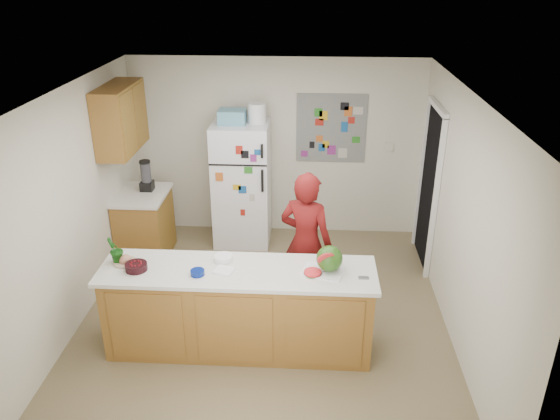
# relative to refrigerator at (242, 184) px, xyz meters

# --- Properties ---
(floor) EXTENTS (4.00, 4.50, 0.02)m
(floor) POSITION_rel_refrigerator_xyz_m (0.45, -1.88, -0.86)
(floor) COLOR brown
(floor) RESTS_ON ground
(wall_back) EXTENTS (4.00, 0.02, 2.50)m
(wall_back) POSITION_rel_refrigerator_xyz_m (0.45, 0.38, 0.40)
(wall_back) COLOR beige
(wall_back) RESTS_ON ground
(wall_left) EXTENTS (0.02, 4.50, 2.50)m
(wall_left) POSITION_rel_refrigerator_xyz_m (-1.56, -1.88, 0.40)
(wall_left) COLOR beige
(wall_left) RESTS_ON ground
(wall_right) EXTENTS (0.02, 4.50, 2.50)m
(wall_right) POSITION_rel_refrigerator_xyz_m (2.46, -1.88, 0.40)
(wall_right) COLOR beige
(wall_right) RESTS_ON ground
(ceiling) EXTENTS (4.00, 4.50, 0.02)m
(ceiling) POSITION_rel_refrigerator_xyz_m (0.45, -1.88, 1.66)
(ceiling) COLOR white
(ceiling) RESTS_ON wall_back
(doorway) EXTENTS (0.03, 0.85, 2.04)m
(doorway) POSITION_rel_refrigerator_xyz_m (2.44, -0.43, 0.17)
(doorway) COLOR black
(doorway) RESTS_ON ground
(peninsula_base) EXTENTS (2.60, 0.62, 0.88)m
(peninsula_base) POSITION_rel_refrigerator_xyz_m (0.25, -2.38, -0.41)
(peninsula_base) COLOR brown
(peninsula_base) RESTS_ON floor
(peninsula_top) EXTENTS (2.68, 0.70, 0.04)m
(peninsula_top) POSITION_rel_refrigerator_xyz_m (0.25, -2.38, 0.05)
(peninsula_top) COLOR silver
(peninsula_top) RESTS_ON peninsula_base
(side_counter_base) EXTENTS (0.60, 0.80, 0.86)m
(side_counter_base) POSITION_rel_refrigerator_xyz_m (-1.24, -0.53, -0.42)
(side_counter_base) COLOR brown
(side_counter_base) RESTS_ON floor
(side_counter_top) EXTENTS (0.64, 0.84, 0.04)m
(side_counter_top) POSITION_rel_refrigerator_xyz_m (-1.24, -0.53, 0.03)
(side_counter_top) COLOR silver
(side_counter_top) RESTS_ON side_counter_base
(upper_cabinets) EXTENTS (0.35, 1.00, 0.80)m
(upper_cabinets) POSITION_rel_refrigerator_xyz_m (-1.37, -0.58, 1.05)
(upper_cabinets) COLOR brown
(upper_cabinets) RESTS_ON wall_left
(refrigerator) EXTENTS (0.75, 0.70, 1.70)m
(refrigerator) POSITION_rel_refrigerator_xyz_m (0.00, 0.00, 0.00)
(refrigerator) COLOR silver
(refrigerator) RESTS_ON floor
(fridge_top_bin) EXTENTS (0.35, 0.28, 0.18)m
(fridge_top_bin) POSITION_rel_refrigerator_xyz_m (-0.10, 0.00, 0.94)
(fridge_top_bin) COLOR #5999B2
(fridge_top_bin) RESTS_ON refrigerator
(photo_collage) EXTENTS (0.95, 0.01, 0.95)m
(photo_collage) POSITION_rel_refrigerator_xyz_m (1.20, 0.36, 0.70)
(photo_collage) COLOR slate
(photo_collage) RESTS_ON wall_back
(person) EXTENTS (0.70, 0.58, 1.65)m
(person) POSITION_rel_refrigerator_xyz_m (0.90, -1.62, -0.03)
(person) COLOR #600F0F
(person) RESTS_ON floor
(blender_appliance) EXTENTS (0.13, 0.13, 0.38)m
(blender_appliance) POSITION_rel_refrigerator_xyz_m (-1.19, -0.41, 0.24)
(blender_appliance) COLOR black
(blender_appliance) RESTS_ON side_counter_top
(cutting_board) EXTENTS (0.45, 0.38, 0.01)m
(cutting_board) POSITION_rel_refrigerator_xyz_m (1.07, -2.38, 0.08)
(cutting_board) COLOR white
(cutting_board) RESTS_ON peninsula_top
(watermelon) EXTENTS (0.25, 0.25, 0.25)m
(watermelon) POSITION_rel_refrigerator_xyz_m (1.13, -2.36, 0.21)
(watermelon) COLOR #1C540F
(watermelon) RESTS_ON cutting_board
(watermelon_slice) EXTENTS (0.16, 0.16, 0.02)m
(watermelon_slice) POSITION_rel_refrigerator_xyz_m (0.97, -2.43, 0.09)
(watermelon_slice) COLOR #CF323C
(watermelon_slice) RESTS_ON cutting_board
(cherry_bowl) EXTENTS (0.27, 0.27, 0.07)m
(cherry_bowl) POSITION_rel_refrigerator_xyz_m (-0.72, -2.44, 0.11)
(cherry_bowl) COLOR black
(cherry_bowl) RESTS_ON peninsula_top
(white_bowl) EXTENTS (0.20, 0.20, 0.06)m
(white_bowl) POSITION_rel_refrigerator_xyz_m (0.09, -2.22, 0.10)
(white_bowl) COLOR white
(white_bowl) RESTS_ON peninsula_top
(cobalt_bowl) EXTENTS (0.15, 0.15, 0.05)m
(cobalt_bowl) POSITION_rel_refrigerator_xyz_m (-0.11, -2.50, 0.10)
(cobalt_bowl) COLOR navy
(cobalt_bowl) RESTS_ON peninsula_top
(plate) EXTENTS (0.25, 0.25, 0.02)m
(plate) POSITION_rel_refrigerator_xyz_m (-0.87, -2.32, 0.08)
(plate) COLOR #BBA88C
(plate) RESTS_ON peninsula_top
(paper_towel) EXTENTS (0.22, 0.21, 0.02)m
(paper_towel) POSITION_rel_refrigerator_xyz_m (0.13, -2.42, 0.08)
(paper_towel) COLOR white
(paper_towel) RESTS_ON peninsula_top
(keys) EXTENTS (0.10, 0.05, 0.01)m
(keys) POSITION_rel_refrigerator_xyz_m (1.45, -2.47, 0.08)
(keys) COLOR gray
(keys) RESTS_ON peninsula_top
(potted_plant) EXTENTS (0.17, 0.19, 0.29)m
(potted_plant) POSITION_rel_refrigerator_xyz_m (-0.95, -2.33, 0.21)
(potted_plant) COLOR #0D470F
(potted_plant) RESTS_ON peninsula_top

